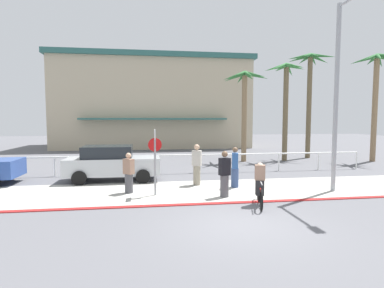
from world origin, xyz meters
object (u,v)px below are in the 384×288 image
at_px(stop_sign_bike_lane, 155,153).
at_px(pedestrian_0, 197,166).
at_px(car_silver_1, 112,163).
at_px(pedestrian_3, 235,169).
at_px(palm_tree_0, 244,92).
at_px(palm_tree_3, 376,79).
at_px(palm_tree_2, 309,79).
at_px(palm_tree_1, 286,88).
at_px(cyclist_red_0, 260,185).
at_px(pedestrian_2, 225,176).
at_px(pedestrian_1, 129,175).
at_px(streetlight_curb, 340,86).

distance_m(stop_sign_bike_lane, pedestrian_0, 2.62).
bearing_deg(car_silver_1, pedestrian_3, -23.21).
distance_m(palm_tree_0, car_silver_1, 10.89).
xyz_separation_m(stop_sign_bike_lane, palm_tree_3, (15.41, 7.68, 4.08)).
bearing_deg(palm_tree_2, palm_tree_1, -153.53).
relative_size(car_silver_1, cyclist_red_0, 2.49).
distance_m(pedestrian_0, pedestrian_2, 2.36).
xyz_separation_m(palm_tree_3, pedestrian_1, (-16.45, -7.16, -5.01)).
bearing_deg(palm_tree_0, car_silver_1, -145.76).
bearing_deg(pedestrian_3, palm_tree_3, 29.49).
relative_size(streetlight_curb, palm_tree_0, 1.19).
xyz_separation_m(palm_tree_3, pedestrian_0, (-13.52, -6.06, -4.89)).
relative_size(palm_tree_3, pedestrian_1, 4.58).
bearing_deg(stop_sign_bike_lane, pedestrian_3, 14.73).
xyz_separation_m(palm_tree_3, pedestrian_2, (-12.82, -8.31, -4.93)).
xyz_separation_m(stop_sign_bike_lane, pedestrian_2, (2.59, -0.64, -0.86)).
bearing_deg(pedestrian_2, streetlight_curb, 0.94).
bearing_deg(palm_tree_2, palm_tree_3, -35.77).
bearing_deg(pedestrian_0, palm_tree_1, 44.31).
relative_size(stop_sign_bike_lane, cyclist_red_0, 1.45).
bearing_deg(stop_sign_bike_lane, pedestrian_1, 153.56).
bearing_deg(palm_tree_0, pedestrian_3, -110.26).
bearing_deg(pedestrian_1, palm_tree_1, 38.98).
bearing_deg(streetlight_curb, pedestrian_1, 172.61).
bearing_deg(palm_tree_2, pedestrian_1, -143.10).
relative_size(stop_sign_bike_lane, palm_tree_0, 0.41).
bearing_deg(palm_tree_0, palm_tree_2, 13.23).
height_order(palm_tree_0, pedestrian_3, palm_tree_0).
relative_size(palm_tree_3, car_silver_1, 1.70).
height_order(stop_sign_bike_lane, pedestrian_3, stop_sign_bike_lane).
relative_size(palm_tree_1, car_silver_1, 1.58).
relative_size(palm_tree_0, car_silver_1, 1.43).
xyz_separation_m(stop_sign_bike_lane, palm_tree_1, (9.46, 9.01, 3.51)).
distance_m(palm_tree_2, pedestrian_3, 13.60).
bearing_deg(pedestrian_1, stop_sign_bike_lane, -26.44).
height_order(palm_tree_2, cyclist_red_0, palm_tree_2).
xyz_separation_m(palm_tree_0, pedestrian_2, (-3.81, -9.56, -4.05)).
bearing_deg(car_silver_1, stop_sign_bike_lane, -58.55).
distance_m(palm_tree_0, palm_tree_3, 9.14).
height_order(palm_tree_1, palm_tree_3, palm_tree_3).
bearing_deg(streetlight_curb, pedestrian_0, 157.89).
relative_size(palm_tree_3, cyclist_red_0, 4.23).
bearing_deg(pedestrian_1, car_silver_1, 109.08).
xyz_separation_m(palm_tree_1, car_silver_1, (-11.44, -5.78, -4.32)).
bearing_deg(pedestrian_2, palm_tree_0, 68.26).
relative_size(palm_tree_1, cyclist_red_0, 3.92).
relative_size(streetlight_curb, pedestrian_2, 4.25).
height_order(stop_sign_bike_lane, palm_tree_2, palm_tree_2).
bearing_deg(palm_tree_1, pedestrian_3, -126.61).
height_order(palm_tree_2, palm_tree_3, palm_tree_2).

